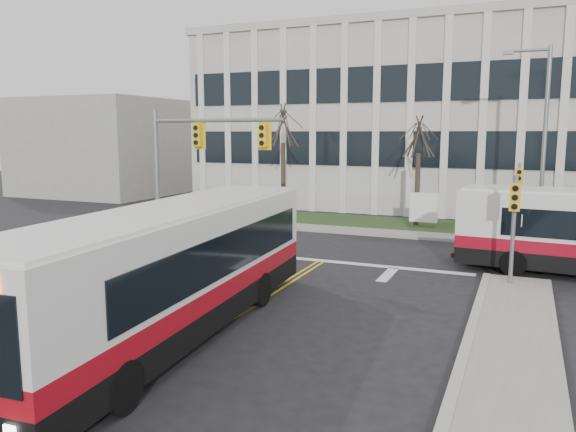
% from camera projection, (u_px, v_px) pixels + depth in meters
% --- Properties ---
extents(ground, '(120.00, 120.00, 0.00)m').
position_uv_depth(ground, '(223.00, 323.00, 15.50)').
color(ground, black).
rests_on(ground, ground).
extents(sidewalk_cross, '(44.00, 1.60, 0.14)m').
position_uv_depth(sidewalk_cross, '(467.00, 239.00, 27.40)').
color(sidewalk_cross, '#9E9B93').
rests_on(sidewalk_cross, ground).
extents(building_lawn, '(44.00, 5.00, 0.12)m').
position_uv_depth(building_lawn, '(472.00, 230.00, 29.95)').
color(building_lawn, '#2A461E').
rests_on(building_lawn, ground).
extents(office_building, '(40.00, 16.00, 12.00)m').
position_uv_depth(office_building, '(491.00, 121.00, 40.01)').
color(office_building, beige).
rests_on(office_building, ground).
extents(building_annex, '(12.00, 12.00, 8.00)m').
position_uv_depth(building_annex, '(109.00, 147.00, 48.64)').
color(building_annex, '#9E9B93').
rests_on(building_annex, ground).
extents(mast_arm_signal, '(6.11, 0.38, 6.20)m').
position_uv_depth(mast_arm_signal, '(189.00, 155.00, 23.57)').
color(mast_arm_signal, slate).
rests_on(mast_arm_signal, ground).
extents(signal_pole_near, '(0.34, 0.39, 3.80)m').
position_uv_depth(signal_pole_near, '(514.00, 215.00, 18.64)').
color(signal_pole_near, slate).
rests_on(signal_pole_near, ground).
extents(signal_pole_far, '(0.34, 0.39, 3.80)m').
position_uv_depth(signal_pole_far, '(518.00, 191.00, 26.38)').
color(signal_pole_far, slate).
rests_on(signal_pole_far, ground).
extents(streetlight, '(2.15, 0.25, 9.20)m').
position_uv_depth(streetlight, '(541.00, 133.00, 26.39)').
color(streetlight, slate).
rests_on(streetlight, ground).
extents(directory_sign, '(1.50, 0.12, 2.00)m').
position_uv_depth(directory_sign, '(424.00, 208.00, 30.30)').
color(directory_sign, slate).
rests_on(directory_sign, ground).
extents(tree_left, '(1.80, 1.80, 7.70)m').
position_uv_depth(tree_left, '(283.00, 127.00, 33.40)').
color(tree_left, '#42352B').
rests_on(tree_left, ground).
extents(tree_mid, '(1.80, 1.80, 6.82)m').
position_uv_depth(tree_mid, '(419.00, 139.00, 30.59)').
color(tree_mid, '#42352B').
rests_on(tree_mid, ground).
extents(bus_main, '(3.51, 12.44, 3.28)m').
position_uv_depth(bus_main, '(172.00, 274.00, 14.29)').
color(bus_main, silver).
rests_on(bus_main, ground).
extents(newspaper_box_red, '(0.58, 0.54, 0.95)m').
position_uv_depth(newspaper_box_red, '(9.00, 272.00, 19.21)').
color(newspaper_box_red, '#9A2A13').
rests_on(newspaper_box_red, ground).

